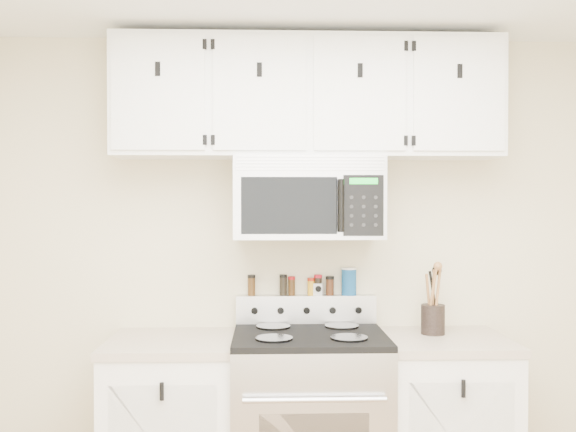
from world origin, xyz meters
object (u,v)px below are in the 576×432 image
object	(u,v)px
microwave	(308,198)
utensil_crock	(433,317)
salt_canister	(349,281)
range	(309,425)

from	to	relation	value
microwave	utensil_crock	distance (m)	0.90
salt_canister	microwave	bearing A→B (deg)	-146.43
range	salt_canister	distance (m)	0.78
range	salt_canister	size ratio (longest dim) A/B	7.29
range	microwave	xyz separation A→B (m)	(0.00, 0.13, 1.14)
microwave	utensil_crock	xyz separation A→B (m)	(0.65, -0.03, -0.62)
range	utensil_crock	size ratio (longest dim) A/B	3.07
range	utensil_crock	world-z (taller)	utensil_crock
microwave	salt_canister	bearing A→B (deg)	33.57
salt_canister	range	bearing A→B (deg)	-129.76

